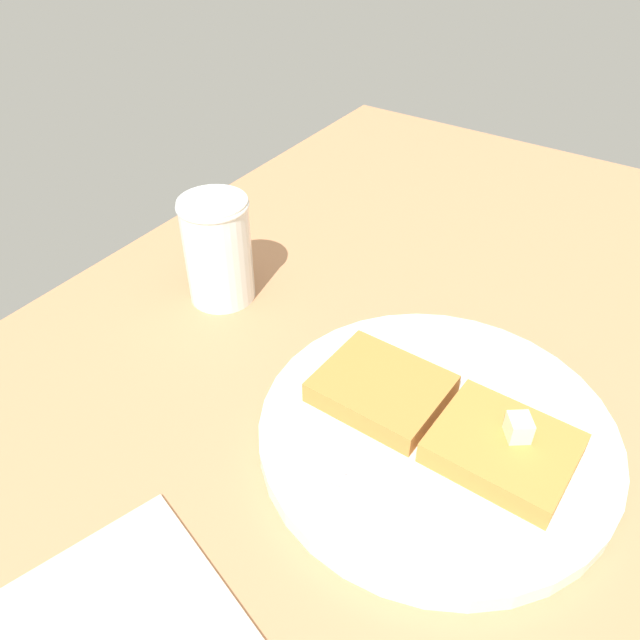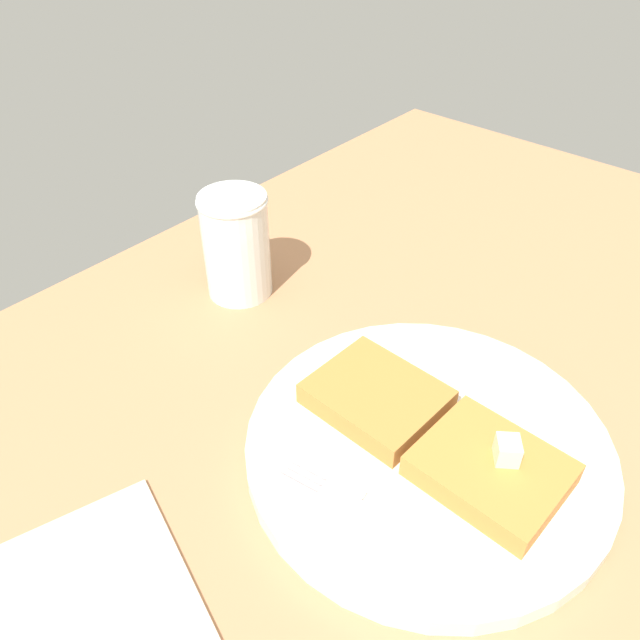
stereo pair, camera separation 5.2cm
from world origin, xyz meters
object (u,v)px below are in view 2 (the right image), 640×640
at_px(napkin, 67,618).
at_px(syrup_jar, 237,250).
at_px(plate, 428,445).
at_px(fork, 371,513).

bearing_deg(napkin, syrup_jar, -61.06).
bearing_deg(plate, napkin, 69.33).
height_order(syrup_jar, napkin, syrup_jar).
distance_m(fork, syrup_jar, 0.29).
height_order(plate, syrup_jar, syrup_jar).
relative_size(syrup_jar, napkin, 0.72).
bearing_deg(plate, fork, 94.66).
bearing_deg(fork, syrup_jar, -26.29).
bearing_deg(napkin, fork, -120.64).
height_order(fork, napkin, fork).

